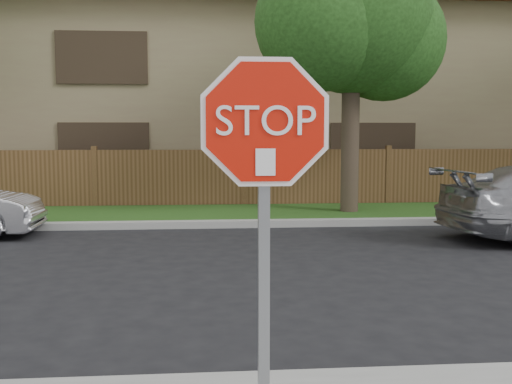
{
  "coord_description": "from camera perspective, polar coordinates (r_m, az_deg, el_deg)",
  "views": [
    {
      "loc": [
        -1.05,
        -4.82,
        2.1
      ],
      "look_at": [
        -0.72,
        -0.9,
        1.7
      ],
      "focal_mm": 42.0,
      "sensor_mm": 36.0,
      "label": 1
    }
  ],
  "objects": [
    {
      "name": "grass_strip",
      "position": [
        14.8,
        -0.7,
        -2.1
      ],
      "size": [
        70.0,
        3.0,
        0.12
      ],
      "primitive_type": "cube",
      "color": "#1E4714",
      "rests_on": "ground"
    },
    {
      "name": "far_curb",
      "position": [
        13.17,
        -0.18,
        -3.02
      ],
      "size": [
        70.0,
        0.3,
        0.15
      ],
      "primitive_type": "cube",
      "color": "gray",
      "rests_on": "ground"
    },
    {
      "name": "apartment_building",
      "position": [
        21.89,
        -2.09,
        9.57
      ],
      "size": [
        35.2,
        9.2,
        7.2
      ],
      "color": "#8A7556",
      "rests_on": "ground"
    },
    {
      "name": "stop_sign",
      "position": [
        3.36,
        0.83,
        1.19
      ],
      "size": [
        1.01,
        0.13,
        2.55
      ],
      "color": "gray",
      "rests_on": "sidewalk_near"
    },
    {
      "name": "fence",
      "position": [
        16.3,
        -1.11,
        1.25
      ],
      "size": [
        70.0,
        0.12,
        1.6
      ],
      "primitive_type": "cube",
      "color": "#4F351C",
      "rests_on": "ground"
    },
    {
      "name": "tree_mid",
      "position": [
        15.08,
        9.34,
        16.35
      ],
      "size": [
        4.8,
        3.9,
        7.35
      ],
      "color": "#382B21",
      "rests_on": "ground"
    },
    {
      "name": "ground",
      "position": [
        5.36,
        7.23,
        -17.3
      ],
      "size": [
        90.0,
        90.0,
        0.0
      ],
      "primitive_type": "plane",
      "color": "black",
      "rests_on": "ground"
    }
  ]
}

